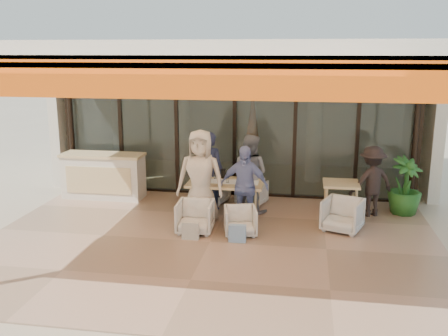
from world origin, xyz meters
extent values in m
plane|color=#C6B293|center=(0.00, 0.00, 0.00)|extent=(70.00, 70.00, 0.00)
cube|color=tan|center=(0.00, 0.00, 0.01)|extent=(8.00, 6.00, 0.01)
cube|color=silver|center=(0.00, 0.00, 3.30)|extent=(8.00, 6.00, 0.20)
cube|color=#FB5A0D|center=(0.00, -2.94, 3.02)|extent=(8.00, 0.12, 0.45)
cube|color=orange|center=(0.00, -2.25, 3.14)|extent=(8.00, 1.50, 0.06)
cylinder|color=black|center=(-3.88, 2.88, 1.60)|extent=(0.12, 0.12, 3.20)
cylinder|color=black|center=(3.88, 2.88, 1.60)|extent=(0.12, 0.12, 3.20)
cube|color=#9EADA3|center=(0.00, 3.00, 1.60)|extent=(8.00, 0.03, 3.20)
cube|color=black|center=(0.00, 3.00, 0.04)|extent=(8.00, 0.10, 0.08)
cube|color=black|center=(0.00, 3.00, 3.16)|extent=(8.00, 0.10, 0.08)
cube|color=black|center=(-4.00, 3.00, 1.60)|extent=(0.08, 0.10, 3.20)
cube|color=black|center=(-2.70, 3.00, 1.60)|extent=(0.08, 0.10, 3.20)
cube|color=black|center=(-1.35, 3.00, 1.60)|extent=(0.08, 0.10, 3.20)
cube|color=black|center=(0.00, 3.00, 1.60)|extent=(0.08, 0.10, 3.20)
cube|color=black|center=(1.35, 3.00, 1.60)|extent=(0.08, 0.10, 3.20)
cube|color=black|center=(2.70, 3.00, 1.60)|extent=(0.08, 0.10, 3.20)
cube|color=black|center=(4.00, 3.00, 1.60)|extent=(0.08, 0.10, 3.20)
cube|color=silver|center=(0.00, 6.50, 1.70)|extent=(9.00, 0.25, 3.40)
cube|color=silver|center=(-4.40, 4.75, 1.70)|extent=(0.25, 3.50, 3.40)
cube|color=silver|center=(4.40, 4.75, 1.70)|extent=(0.25, 3.50, 3.40)
cube|color=silver|center=(0.00, 4.75, 3.40)|extent=(9.00, 3.50, 0.25)
cube|color=beige|center=(0.00, 4.75, 0.01)|extent=(8.00, 3.50, 0.02)
cylinder|color=silver|center=(-1.60, 4.60, 1.50)|extent=(0.40, 0.40, 3.00)
cylinder|color=silver|center=(1.80, 4.60, 1.50)|extent=(0.40, 0.40, 3.00)
cylinder|color=black|center=(-1.20, 4.20, 3.00)|extent=(0.03, 0.03, 0.70)
cube|color=black|center=(-1.20, 4.20, 2.55)|extent=(0.30, 0.30, 0.40)
sphere|color=#FFBF72|center=(-1.20, 4.20, 2.55)|extent=(0.18, 0.18, 0.18)
cylinder|color=black|center=(2.30, 4.20, 3.00)|extent=(0.03, 0.03, 0.70)
cube|color=black|center=(2.30, 4.20, 2.55)|extent=(0.30, 0.30, 0.40)
sphere|color=#FFBF72|center=(2.30, 4.20, 2.55)|extent=(0.18, 0.18, 0.18)
cylinder|color=black|center=(0.30, 4.00, 0.05)|extent=(0.40, 0.40, 0.05)
cylinder|color=black|center=(0.30, 4.00, 1.05)|extent=(0.04, 0.04, 2.10)
cone|color=#D35212|center=(0.30, 4.00, 1.70)|extent=(0.32, 0.32, 1.10)
cube|color=silver|center=(-2.89, 2.30, 0.50)|extent=(1.80, 0.60, 1.00)
cube|color=beige|center=(-2.89, 2.30, 1.01)|extent=(1.85, 0.65, 0.06)
cube|color=beige|center=(-2.89, 1.99, 0.50)|extent=(1.50, 0.02, 0.60)
cube|color=beige|center=(0.05, 1.43, 0.72)|extent=(1.50, 0.90, 0.05)
cube|color=white|center=(0.05, 1.43, 0.74)|extent=(1.30, 0.35, 0.01)
cylinder|color=beige|center=(-0.57, 1.11, 0.35)|extent=(0.06, 0.06, 0.70)
cylinder|color=beige|center=(0.67, 1.11, 0.35)|extent=(0.06, 0.06, 0.70)
cylinder|color=beige|center=(-0.57, 1.75, 0.35)|extent=(0.06, 0.06, 0.70)
cylinder|color=beige|center=(0.67, 1.75, 0.35)|extent=(0.06, 0.06, 0.70)
cylinder|color=white|center=(-0.40, 1.28, 0.81)|extent=(0.06, 0.06, 0.11)
cylinder|color=white|center=(-0.20, 1.63, 0.81)|extent=(0.06, 0.06, 0.11)
cylinder|color=white|center=(0.10, 1.33, 0.81)|extent=(0.06, 0.06, 0.11)
cylinder|color=white|center=(0.35, 1.61, 0.81)|extent=(0.06, 0.06, 0.11)
cylinder|color=white|center=(0.55, 1.23, 0.81)|extent=(0.06, 0.06, 0.11)
cylinder|color=white|center=(-0.50, 1.48, 0.81)|extent=(0.06, 0.06, 0.11)
cylinder|color=brown|center=(-0.50, 1.58, 0.83)|extent=(0.07, 0.07, 0.16)
cylinder|color=black|center=(-0.05, 1.71, 0.83)|extent=(0.09, 0.09, 0.17)
cylinder|color=black|center=(-0.05, 1.71, 0.93)|extent=(0.10, 0.10, 0.01)
cylinder|color=white|center=(-0.40, 1.13, 0.76)|extent=(0.22, 0.22, 0.01)
cylinder|color=white|center=(0.50, 1.13, 0.76)|extent=(0.22, 0.22, 0.01)
cylinder|color=white|center=(-0.40, 1.75, 0.76)|extent=(0.22, 0.22, 0.01)
cylinder|color=white|center=(0.50, 1.75, 0.76)|extent=(0.22, 0.22, 0.01)
imported|color=white|center=(-0.37, 2.38, 0.30)|extent=(0.70, 0.67, 0.59)
imported|color=white|center=(0.47, 2.38, 0.29)|extent=(0.71, 0.69, 0.59)
imported|color=white|center=(-0.37, 0.48, 0.33)|extent=(0.67, 0.64, 0.67)
imported|color=white|center=(0.47, 0.48, 0.29)|extent=(0.67, 0.64, 0.59)
imported|color=#1A1C3A|center=(-0.37, 1.88, 0.84)|extent=(0.66, 0.49, 1.67)
imported|color=slate|center=(0.47, 1.88, 0.82)|extent=(0.95, 0.85, 1.64)
imported|color=beige|center=(-0.37, 0.98, 0.92)|extent=(0.91, 0.60, 1.85)
imported|color=#7085BC|center=(0.47, 0.98, 0.79)|extent=(0.94, 0.44, 1.58)
cube|color=silver|center=(-0.37, 0.08, 0.17)|extent=(0.30, 0.10, 0.34)
cube|color=#99BFD8|center=(0.47, 0.08, 0.17)|extent=(0.30, 0.10, 0.34)
cube|color=beige|center=(2.31, 1.74, 0.72)|extent=(0.70, 0.70, 0.05)
cylinder|color=beige|center=(2.03, 1.46, 0.35)|extent=(0.05, 0.05, 0.70)
cylinder|color=beige|center=(2.59, 1.46, 0.35)|extent=(0.05, 0.05, 0.70)
cylinder|color=beige|center=(2.03, 2.02, 0.35)|extent=(0.05, 0.05, 0.70)
cylinder|color=beige|center=(2.59, 2.02, 0.35)|extent=(0.05, 0.05, 0.70)
imported|color=white|center=(2.31, 0.99, 0.34)|extent=(0.85, 0.82, 0.69)
imported|color=black|center=(2.93, 1.97, 0.73)|extent=(1.08, 0.90, 1.45)
imported|color=#1E5919|center=(3.62, 2.20, 0.60)|extent=(0.94, 0.94, 1.20)
camera|label=1|loc=(1.57, -8.04, 3.29)|focal=40.00mm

